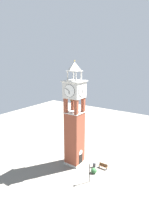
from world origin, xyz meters
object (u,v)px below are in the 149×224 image
at_px(clock_tower, 75,123).
at_px(lamp_post, 90,168).
at_px(park_bench, 103,166).
at_px(trash_bin, 94,165).

relative_size(clock_tower, lamp_post, 5.19).
height_order(park_bench, lamp_post, lamp_post).
xyz_separation_m(lamp_post, trash_bin, (4.18, 1.35, -2.16)).
relative_size(park_bench, lamp_post, 0.44).
xyz_separation_m(park_bench, lamp_post, (-4.75, 0.17, 2.07)).
xyz_separation_m(clock_tower, trash_bin, (0.84, -3.82, -7.69)).
height_order(clock_tower, trash_bin, clock_tower).
height_order(clock_tower, lamp_post, clock_tower).
xyz_separation_m(park_bench, trash_bin, (-0.57, 1.53, -0.08)).
height_order(clock_tower, park_bench, clock_tower).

